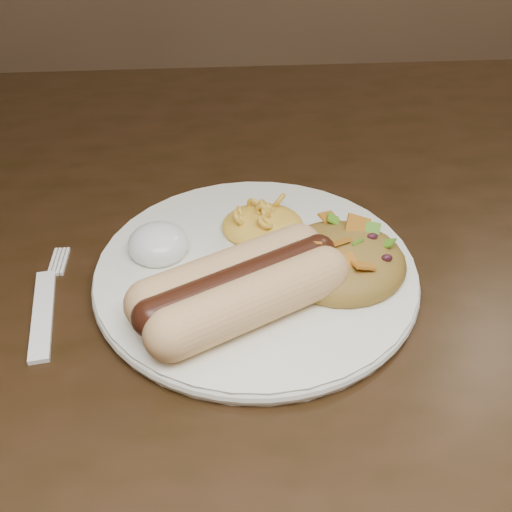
{
  "coord_description": "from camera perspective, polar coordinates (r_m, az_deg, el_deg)",
  "views": [
    {
      "loc": [
        -0.07,
        -0.4,
        1.07
      ],
      "look_at": [
        -0.05,
        -0.02,
        0.77
      ],
      "focal_mm": 42.0,
      "sensor_mm": 36.0,
      "label": 1
    }
  ],
  "objects": [
    {
      "name": "table",
      "position": [
        0.58,
        4.6,
        -7.55
      ],
      "size": [
        1.6,
        0.9,
        0.75
      ],
      "color": "black",
      "rests_on": "floor"
    },
    {
      "name": "plate",
      "position": [
        0.49,
        -0.0,
        -1.53
      ],
      "size": [
        0.3,
        0.3,
        0.01
      ],
      "primitive_type": "cylinder",
      "rotation": [
        0.0,
        0.0,
        -0.14
      ],
      "color": "white",
      "rests_on": "table"
    },
    {
      "name": "hotdog",
      "position": [
        0.44,
        -1.51,
        -2.9
      ],
      "size": [
        0.14,
        0.12,
        0.04
      ],
      "rotation": [
        0.0,
        0.0,
        0.48
      ],
      "color": "#FCCD82",
      "rests_on": "plate"
    },
    {
      "name": "mac_and_cheese",
      "position": [
        0.52,
        0.65,
        3.81
      ],
      "size": [
        0.08,
        0.07,
        0.03
      ],
      "primitive_type": "ellipsoid",
      "rotation": [
        0.0,
        0.0,
        -0.1
      ],
      "color": "#FFDA47",
      "rests_on": "plate"
    },
    {
      "name": "sour_cream",
      "position": [
        0.5,
        -9.37,
        1.82
      ],
      "size": [
        0.06,
        0.06,
        0.03
      ],
      "primitive_type": "ellipsoid",
      "rotation": [
        0.0,
        0.0,
        0.1
      ],
      "color": "white",
      "rests_on": "plate"
    },
    {
      "name": "taco_salad",
      "position": [
        0.48,
        8.13,
        0.47
      ],
      "size": [
        0.11,
        0.1,
        0.05
      ],
      "rotation": [
        0.0,
        0.0,
        -0.17
      ],
      "color": "#C0511F",
      "rests_on": "plate"
    },
    {
      "name": "fork",
      "position": [
        0.49,
        -19.64,
        -5.21
      ],
      "size": [
        0.04,
        0.14,
        0.0
      ],
      "primitive_type": "cube",
      "rotation": [
        0.0,
        0.0,
        0.14
      ],
      "color": "white",
      "rests_on": "table"
    }
  ]
}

